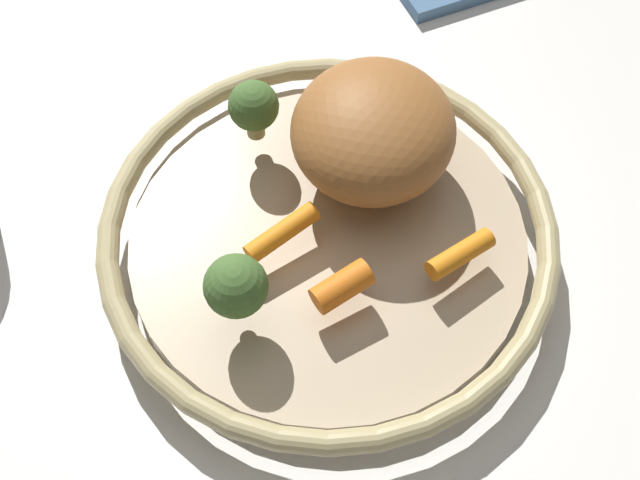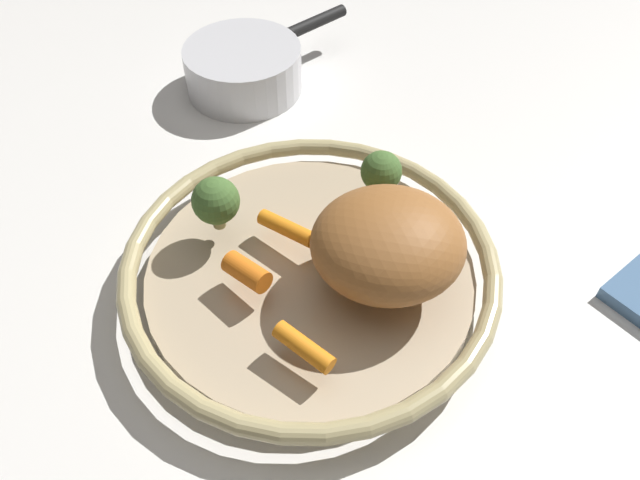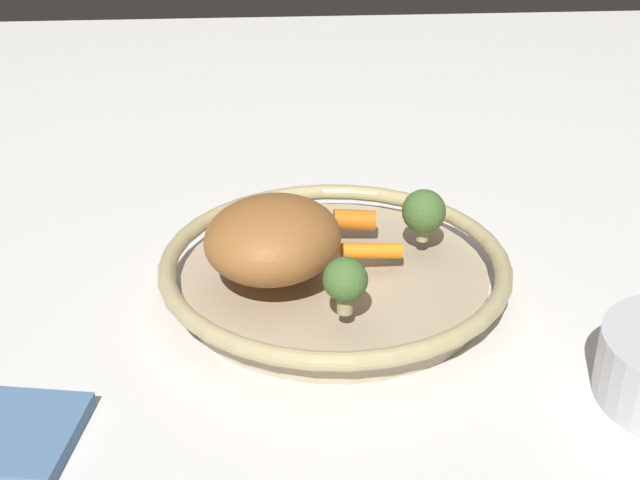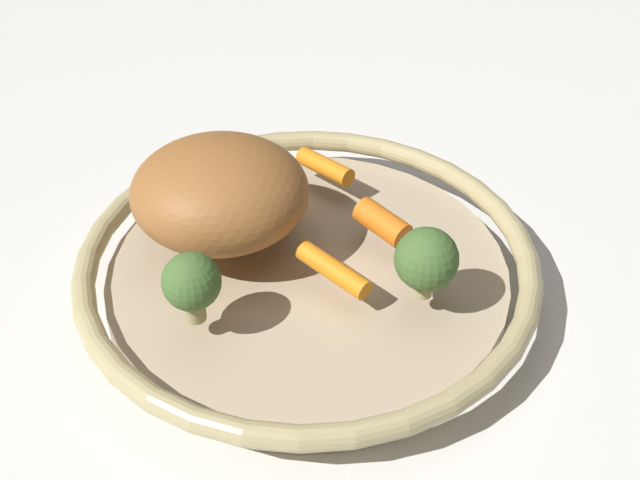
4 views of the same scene
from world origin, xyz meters
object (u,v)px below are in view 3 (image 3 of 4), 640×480
(roast_chicken_piece, at_px, (273,239))
(baby_carrot_center, at_px, (354,220))
(broccoli_floret_small, at_px, (424,212))
(baby_carrot_back, at_px, (372,251))
(serving_bowl, at_px, (335,272))
(baby_carrot_left, at_px, (270,214))
(broccoli_floret_mid, at_px, (350,281))

(roast_chicken_piece, relative_size, baby_carrot_center, 3.06)
(broccoli_floret_small, bearing_deg, roast_chicken_piece, -159.67)
(baby_carrot_center, distance_m, baby_carrot_back, 0.06)
(serving_bowl, bearing_deg, baby_carrot_center, 65.55)
(baby_carrot_left, bearing_deg, broccoli_floret_small, -19.11)
(baby_carrot_left, relative_size, baby_carrot_back, 0.90)
(baby_carrot_left, height_order, broccoli_floret_mid, broccoli_floret_mid)
(serving_bowl, relative_size, roast_chicken_piece, 2.63)
(baby_carrot_left, height_order, baby_carrot_back, same)
(baby_carrot_center, bearing_deg, baby_carrot_left, 164.75)
(baby_carrot_center, height_order, broccoli_floret_small, broccoli_floret_small)
(roast_chicken_piece, bearing_deg, baby_carrot_left, 90.57)
(roast_chicken_piece, height_order, broccoli_floret_small, roast_chicken_piece)
(roast_chicken_piece, xyz_separation_m, broccoli_floret_mid, (0.07, -0.07, -0.00))
(baby_carrot_back, relative_size, broccoli_floret_small, 1.10)
(baby_carrot_left, height_order, broccoli_floret_small, broccoli_floret_small)
(baby_carrot_back, distance_m, broccoli_floret_small, 0.07)
(broccoli_floret_mid, bearing_deg, baby_carrot_left, 110.01)
(baby_carrot_back, bearing_deg, serving_bowl, 167.16)
(baby_carrot_back, bearing_deg, broccoli_floret_mid, -107.94)
(roast_chicken_piece, relative_size, broccoli_floret_small, 2.43)
(baby_carrot_center, height_order, broccoli_floret_mid, broccoli_floret_mid)
(baby_carrot_left, relative_size, broccoli_floret_small, 0.99)
(baby_carrot_left, bearing_deg, broccoli_floret_mid, -69.99)
(baby_carrot_back, distance_m, broccoli_floret_mid, 0.11)
(broccoli_floret_small, bearing_deg, baby_carrot_center, 156.10)
(serving_bowl, distance_m, baby_carrot_left, 0.11)
(roast_chicken_piece, distance_m, broccoli_floret_mid, 0.10)
(serving_bowl, xyz_separation_m, baby_carrot_back, (0.04, -0.01, 0.03))
(broccoli_floret_small, bearing_deg, serving_bowl, -164.53)
(serving_bowl, height_order, baby_carrot_left, baby_carrot_left)
(roast_chicken_piece, bearing_deg, baby_carrot_center, 45.00)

